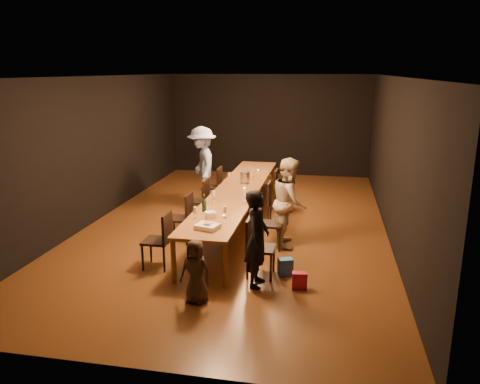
% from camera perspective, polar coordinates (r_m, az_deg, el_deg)
% --- Properties ---
extents(ground, '(10.00, 10.00, 0.00)m').
position_cam_1_polar(ground, '(9.79, -0.32, -3.92)').
color(ground, '#4B2D12').
rests_on(ground, ground).
extents(room_shell, '(6.04, 10.04, 3.02)m').
position_cam_1_polar(room_shell, '(9.34, -0.34, 8.26)').
color(room_shell, black).
rests_on(room_shell, ground).
extents(table, '(0.90, 6.00, 0.75)m').
position_cam_1_polar(table, '(9.59, -0.33, 0.06)').
color(table, brown).
rests_on(table, ground).
extents(chair_right_0, '(0.42, 0.42, 0.93)m').
position_cam_1_polar(chair_right_0, '(7.27, 2.58, -6.77)').
color(chair_right_0, black).
rests_on(chair_right_0, ground).
extents(chair_right_1, '(0.42, 0.42, 0.93)m').
position_cam_1_polar(chair_right_1, '(8.39, 3.78, -3.81)').
color(chair_right_1, black).
rests_on(chair_right_1, ground).
extents(chair_right_2, '(0.42, 0.42, 0.93)m').
position_cam_1_polar(chair_right_2, '(9.53, 4.70, -1.56)').
color(chair_right_2, black).
rests_on(chair_right_2, ground).
extents(chair_right_3, '(0.42, 0.42, 0.93)m').
position_cam_1_polar(chair_right_3, '(10.68, 5.41, 0.21)').
color(chair_right_3, black).
rests_on(chair_right_3, ground).
extents(chair_left_0, '(0.42, 0.42, 0.93)m').
position_cam_1_polar(chair_left_0, '(7.68, -10.13, -5.79)').
color(chair_left_0, black).
rests_on(chair_left_0, ground).
extents(chair_left_1, '(0.42, 0.42, 0.93)m').
position_cam_1_polar(chair_left_1, '(8.75, -7.35, -3.12)').
color(chair_left_1, black).
rests_on(chair_left_1, ground).
extents(chair_left_2, '(0.42, 0.42, 0.93)m').
position_cam_1_polar(chair_left_2, '(9.84, -5.19, -1.04)').
color(chair_left_2, black).
rests_on(chair_left_2, ground).
extents(chair_left_3, '(0.42, 0.42, 0.93)m').
position_cam_1_polar(chair_left_3, '(10.96, -3.46, 0.63)').
color(chair_left_3, black).
rests_on(chair_left_3, ground).
extents(woman_birthday, '(0.36, 0.54, 1.46)m').
position_cam_1_polar(woman_birthday, '(6.86, 2.11, -5.70)').
color(woman_birthday, black).
rests_on(woman_birthday, ground).
extents(woman_tan, '(0.68, 0.84, 1.61)m').
position_cam_1_polar(woman_tan, '(8.50, 6.05, -1.20)').
color(woman_tan, beige).
rests_on(woman_tan, ground).
extents(man_blue, '(1.11, 1.36, 1.84)m').
position_cam_1_polar(man_blue, '(11.21, -4.63, 3.29)').
color(man_blue, '#97B3E9').
rests_on(man_blue, ground).
extents(child, '(0.48, 0.35, 0.90)m').
position_cam_1_polar(child, '(6.51, -5.44, -9.60)').
color(child, '#3C2E21').
rests_on(child, ground).
extents(gift_bag_red, '(0.23, 0.15, 0.26)m').
position_cam_1_polar(gift_bag_red, '(7.02, 7.27, -10.68)').
color(gift_bag_red, '#B71B39').
rests_on(gift_bag_red, ground).
extents(gift_bag_blue, '(0.26, 0.22, 0.28)m').
position_cam_1_polar(gift_bag_blue, '(7.42, 5.55, -9.09)').
color(gift_bag_blue, '#2967B5').
rests_on(gift_bag_blue, ground).
extents(birthday_cake, '(0.39, 0.34, 0.08)m').
position_cam_1_polar(birthday_cake, '(7.21, -4.00, -4.24)').
color(birthday_cake, white).
rests_on(birthday_cake, table).
extents(plate_stack, '(0.19, 0.19, 0.10)m').
position_cam_1_polar(plate_stack, '(7.74, -3.65, -2.79)').
color(plate_stack, white).
rests_on(plate_stack, table).
extents(champagne_bottle, '(0.08, 0.08, 0.31)m').
position_cam_1_polar(champagne_bottle, '(8.05, -4.39, -1.33)').
color(champagne_bottle, black).
rests_on(champagne_bottle, table).
extents(ice_bucket, '(0.27, 0.27, 0.24)m').
position_cam_1_polar(ice_bucket, '(10.14, 0.61, 1.84)').
color(ice_bucket, silver).
rests_on(ice_bucket, table).
extents(wineglass_0, '(0.06, 0.06, 0.21)m').
position_cam_1_polar(wineglass_0, '(7.68, -5.50, -2.56)').
color(wineglass_0, beige).
rests_on(wineglass_0, table).
extents(wineglass_1, '(0.06, 0.06, 0.21)m').
position_cam_1_polar(wineglass_1, '(7.69, -1.88, -2.47)').
color(wineglass_1, beige).
rests_on(wineglass_1, table).
extents(wineglass_2, '(0.06, 0.06, 0.21)m').
position_cam_1_polar(wineglass_2, '(8.69, -3.23, -0.47)').
color(wineglass_2, silver).
rests_on(wineglass_2, table).
extents(wineglass_3, '(0.06, 0.06, 0.21)m').
position_cam_1_polar(wineglass_3, '(8.70, 0.64, -0.43)').
color(wineglass_3, beige).
rests_on(wineglass_3, table).
extents(wineglass_4, '(0.06, 0.06, 0.21)m').
position_cam_1_polar(wineglass_4, '(10.18, -1.32, 1.80)').
color(wineglass_4, silver).
rests_on(wineglass_4, table).
extents(wineglass_5, '(0.06, 0.06, 0.21)m').
position_cam_1_polar(wineglass_5, '(10.46, 1.54, 2.15)').
color(wineglass_5, silver).
rests_on(wineglass_5, table).
extents(tealight_near, '(0.05, 0.05, 0.03)m').
position_cam_1_polar(tealight_near, '(7.76, -1.97, -3.01)').
color(tealight_near, '#B2B7B2').
rests_on(tealight_near, table).
extents(tealight_mid, '(0.05, 0.05, 0.03)m').
position_cam_1_polar(tealight_mid, '(9.55, 0.56, 0.39)').
color(tealight_mid, '#B2B7B2').
rests_on(tealight_mid, table).
extents(tealight_far, '(0.05, 0.05, 0.03)m').
position_cam_1_polar(tealight_far, '(11.30, 2.23, 2.63)').
color(tealight_far, '#B2B7B2').
rests_on(tealight_far, table).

